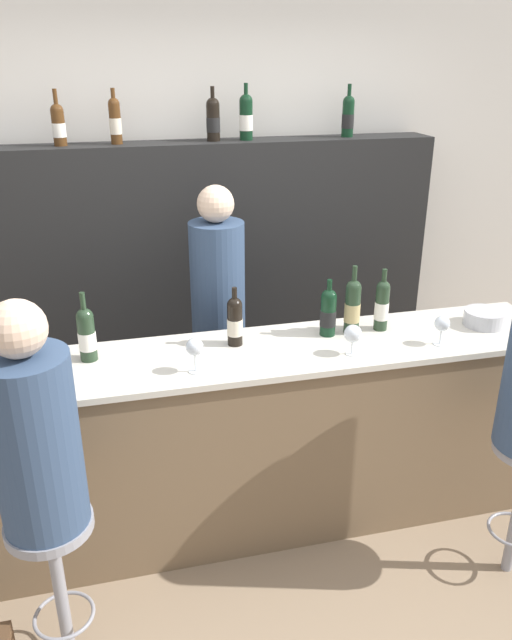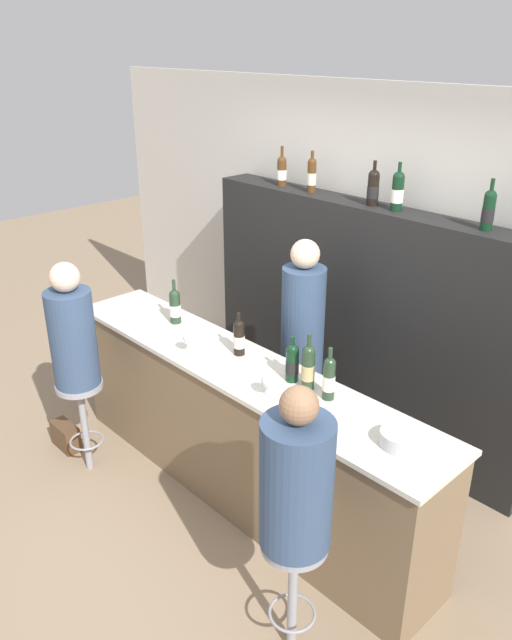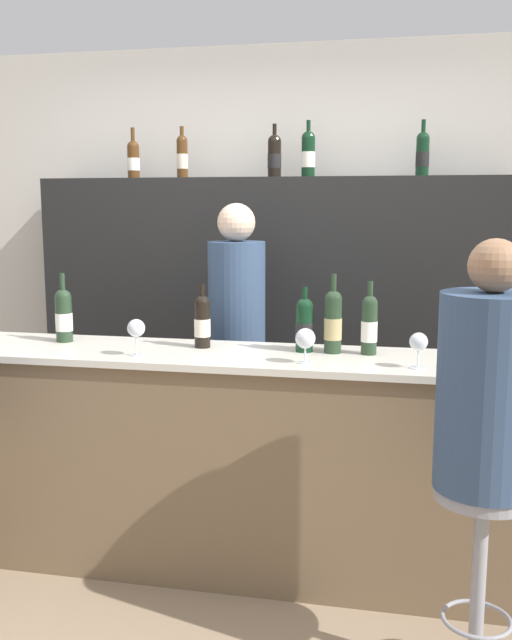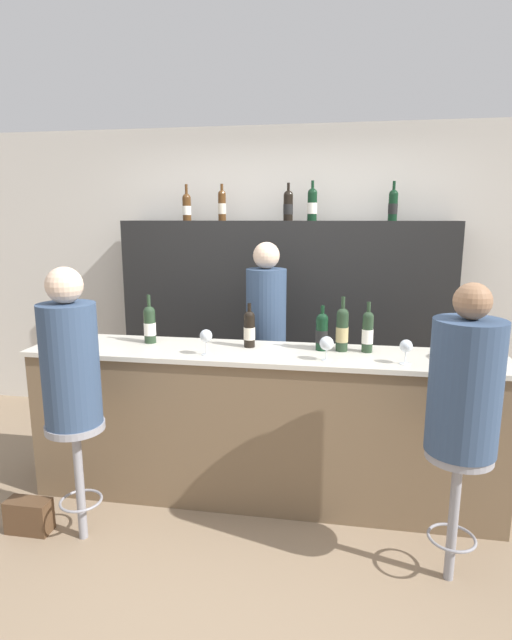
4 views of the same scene
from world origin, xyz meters
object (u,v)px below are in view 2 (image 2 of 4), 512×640
object	(u,v)px
wine_bottle_counter_0	(175,306)
handbag	(66,436)
guest_seated_left	(72,332)
wine_glass_2	(330,413)
bartender	(302,358)
wine_bottle_counter_4	(329,378)
guest_seated_right	(297,480)
bar_stool_left	(82,404)
bar_stool_right	(294,567)
wine_bottle_counter_3	(308,367)
wine_glass_1	(268,381)
wine_bottle_backbar_1	(312,175)
wine_bottle_backbar_4	(489,210)
metal_bowl	(400,438)
wine_bottle_backbar_3	(398,191)
wine_bottle_backbar_0	(282,171)
wine_glass_0	(188,338)
wine_bottle_backbar_2	(373,187)
wine_bottle_counter_1	(239,337)
wine_bottle_counter_2	(292,362)

from	to	relation	value
wine_bottle_counter_0	handbag	bearing A→B (deg)	-125.92
wine_bottle_counter_0	guest_seated_left	size ratio (longest dim) A/B	0.38
wine_glass_2	bartender	distance (m)	1.28
wine_bottle_counter_4	guest_seated_right	world-z (taller)	guest_seated_right
handbag	bar_stool_left	bearing A→B (deg)	0.00
bar_stool_right	handbag	distance (m)	2.41
wine_bottle_counter_3	bar_stool_left	distance (m)	1.72
wine_bottle_counter_4	bar_stool_left	xyz separation A→B (m)	(-1.60, -0.71, -0.59)
wine_glass_1	guest_seated_right	distance (m)	0.82
wine_bottle_backbar_1	guest_seated_left	xyz separation A→B (m)	(-0.41, -1.86, -0.84)
wine_bottle_counter_0	wine_glass_1	bearing A→B (deg)	-11.19
wine_bottle_backbar_4	metal_bowl	world-z (taller)	wine_bottle_backbar_4
wine_bottle_backbar_4	bar_stool_right	world-z (taller)	wine_bottle_backbar_4
wine_bottle_backbar_3	wine_bottle_counter_0	bearing A→B (deg)	-131.19
wine_bottle_counter_3	bartender	world-z (taller)	bartender
guest_seated_right	wine_bottle_backbar_0	bearing A→B (deg)	136.05
wine_bottle_counter_4	bar_stool_left	size ratio (longest dim) A/B	0.45
wine_glass_0	bartender	world-z (taller)	bartender
wine_bottle_counter_4	metal_bowl	bearing A→B (deg)	-8.50
handbag	wine_bottle_backbar_1	bearing A→B (deg)	67.94
bar_stool_left	handbag	xyz separation A→B (m)	(-0.34, -0.00, -0.44)
wine_bottle_counter_0	wine_bottle_backbar_4	size ratio (longest dim) A/B	1.05
wine_bottle_backbar_1	wine_glass_2	bearing A→B (deg)	-44.60
bar_stool_left	wine_bottle_counter_4	bearing A→B (deg)	23.97
wine_glass_0	metal_bowl	distance (m)	1.52
wine_bottle_backbar_2	guest_seated_left	bearing A→B (deg)	-117.75
wine_bottle_counter_0	bar_stool_right	size ratio (longest dim) A/B	0.46
wine_bottle_backbar_1	bar_stool_left	bearing A→B (deg)	-102.49
wine_bottle_counter_1	wine_bottle_counter_2	world-z (taller)	wine_bottle_counter_1
wine_glass_0	wine_bottle_counter_3	bearing A→B (deg)	15.94
wine_glass_2	bar_stool_left	size ratio (longest dim) A/B	0.20
wine_bottle_counter_1	wine_glass_0	bearing A→B (deg)	-134.10
wine_bottle_counter_1	wine_bottle_counter_2	size ratio (longest dim) A/B	1.00
wine_bottle_backbar_0	wine_glass_2	world-z (taller)	wine_bottle_backbar_0
wine_bottle_backbar_4	bar_stool_left	distance (m)	2.95
wine_bottle_counter_0	handbag	world-z (taller)	wine_bottle_counter_0
wine_glass_1	wine_glass_2	bearing A→B (deg)	-0.00
wine_bottle_counter_3	handbag	distance (m)	2.19
guest_seated_left	guest_seated_right	distance (m)	2.02
wine_bottle_counter_4	wine_bottle_backbar_0	bearing A→B (deg)	142.76
wine_bottle_backbar_0	wine_glass_1	world-z (taller)	wine_bottle_backbar_0
wine_glass_2	guest_seated_right	size ratio (longest dim) A/B	0.17
wine_glass_2	handbag	bearing A→B (deg)	-167.44
wine_bottle_counter_3	guest_seated_right	xyz separation A→B (m)	(0.58, -0.71, -0.08)
wine_bottle_counter_3	wine_glass_0	size ratio (longest dim) A/B	2.18
wine_bottle_counter_3	wine_glass_2	world-z (taller)	wine_bottle_counter_3
wine_glass_2	guest_seated_left	world-z (taller)	guest_seated_left
metal_bowl	bartender	distance (m)	1.45
wine_bottle_backbar_2	bar_stool_right	distance (m)	2.54
wine_bottle_backbar_4	bartender	distance (m)	1.60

